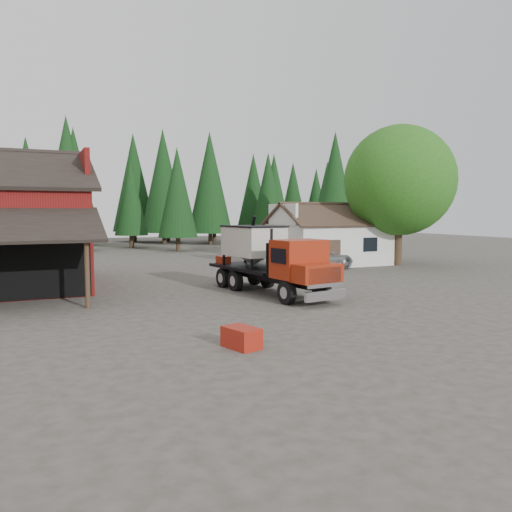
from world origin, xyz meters
name	(u,v)px	position (x,y,z in m)	size (l,w,h in m)	color
ground	(235,306)	(0.00, 0.00, 0.00)	(120.00, 120.00, 0.00)	#3F3931
farmhouse	(329,242)	(13.00, 13.00, 1.67)	(8.60, 6.42, 4.65)	silver
deciduous_tree	(400,185)	(17.01, 9.97, 5.91)	(8.00, 8.00, 10.20)	#382619
conifer_backdrop	(101,245)	(0.00, 42.00, 0.00)	(76.00, 16.00, 16.00)	black
near_pine_b	(177,192)	(6.00, 30.00, 5.89)	(3.96, 3.96, 10.40)	#382619
near_pine_c	(335,184)	(22.00, 26.00, 6.89)	(4.84, 4.84, 12.40)	#382619
near_pine_d	(68,177)	(-4.00, 34.00, 7.39)	(5.28, 5.28, 13.40)	#382619
feed_truck	(269,257)	(2.73, 2.33, 1.75)	(3.29, 8.51, 3.74)	black
silver_car	(319,259)	(10.23, 10.00, 0.74)	(2.46, 5.34, 1.48)	#B6BABF
equip_box	(241,338)	(-2.24, -6.00, 0.30)	(0.70, 1.10, 0.60)	maroon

